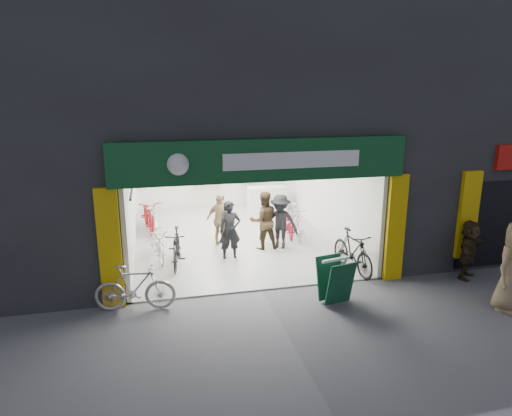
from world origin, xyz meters
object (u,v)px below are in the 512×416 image
object	(u,v)px
parked_bike	(135,288)
sandwich_board	(335,279)
bike_right_front	(353,251)
bike_left_front	(158,243)

from	to	relation	value
parked_bike	sandwich_board	distance (m)	4.24
bike_right_front	sandwich_board	xyz separation A→B (m)	(-1.11, -1.51, 0.00)
bike_right_front	bike_left_front	bearing A→B (deg)	149.24
sandwich_board	parked_bike	bearing A→B (deg)	160.14
parked_bike	sandwich_board	world-z (taller)	sandwich_board
parked_bike	sandwich_board	xyz separation A→B (m)	(4.19, -0.61, 0.04)
parked_bike	bike_right_front	bearing A→B (deg)	-72.91
bike_right_front	parked_bike	world-z (taller)	bike_right_front
bike_right_front	sandwich_board	world-z (taller)	bike_right_front
bike_right_front	sandwich_board	bearing A→B (deg)	-133.59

